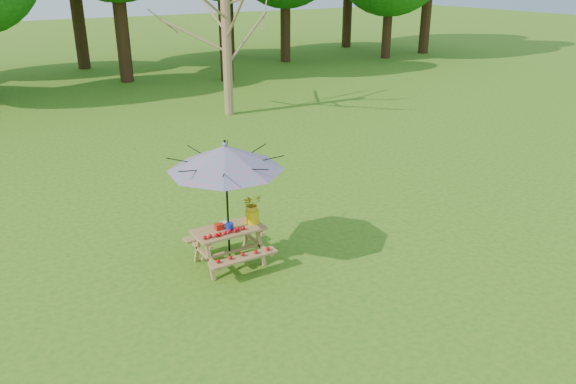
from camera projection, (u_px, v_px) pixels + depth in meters
picnic_table at (229, 247)px, 9.74m from camera, size 1.20×1.32×0.67m
patio_umbrella at (225, 158)px, 9.14m from camera, size 2.43×2.43×2.25m
produce_bins at (225, 226)px, 9.59m from camera, size 0.28×0.34×0.13m
tomatoes_row at (225, 233)px, 9.39m from camera, size 0.77×0.13×0.07m
flower_bucket at (252, 208)px, 9.74m from camera, size 0.34×0.30×0.54m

